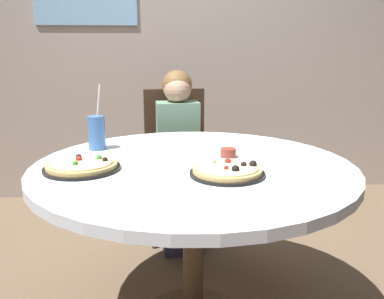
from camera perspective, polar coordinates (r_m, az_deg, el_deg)
The scene contains 8 objects.
wall_with_window at distance 3.49m, azimuth -3.24°, elevation 17.63°, with size 5.20×0.14×2.90m.
dining_table at distance 1.77m, azimuth 0.17°, elevation -4.66°, with size 1.33×1.33×0.75m.
chair_wooden at distance 2.77m, azimuth -2.17°, elevation -0.63°, with size 0.42×0.42×0.95m.
diner_child at distance 2.61m, azimuth -1.71°, elevation -2.62°, with size 0.27×0.42×1.08m.
pizza_veggie at distance 1.60m, azimuth 4.84°, elevation -2.90°, with size 0.29×0.29×0.05m.
pizza_cheese at distance 1.72m, azimuth -14.71°, elevation -2.15°, with size 0.30×0.30×0.05m.
soda_cup at distance 2.02m, azimuth -12.82°, elevation 2.25°, with size 0.08×0.08×0.31m.
sauce_bowl at distance 1.85m, azimuth 4.93°, elevation -0.46°, with size 0.07×0.07×0.04m, color brown.
Camera 1 is at (-0.18, -1.67, 1.23)m, focal length 39.31 mm.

